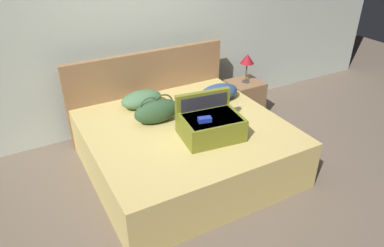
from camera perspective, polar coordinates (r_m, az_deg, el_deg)
ground_plane at (r=3.74m, az=1.95°, el=-10.07°), size 12.00×12.00×0.00m
back_wall at (r=4.51m, az=-8.88°, el=15.32°), size 8.00×0.10×2.60m
bed at (r=3.86m, az=-1.00°, el=-3.76°), size 1.97×1.87×0.52m
headboard at (r=4.52m, az=-6.86°, el=4.97°), size 2.01×0.08×1.04m
hard_case_large at (r=3.49m, az=2.93°, el=-0.07°), size 0.62×0.52×0.40m
duffel_bag at (r=3.76m, az=-5.57°, el=1.98°), size 0.50×0.23×0.31m
pillow_near_headboard at (r=4.24m, az=4.29°, el=4.89°), size 0.48×0.27×0.20m
pillow_center_head at (r=4.11m, az=-7.98°, el=3.84°), size 0.50×0.32×0.19m
nightstand at (r=4.98m, az=8.25°, el=3.87°), size 0.44×0.40×0.50m
table_lamp at (r=4.76m, az=8.73°, el=9.93°), size 0.18×0.18×0.39m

